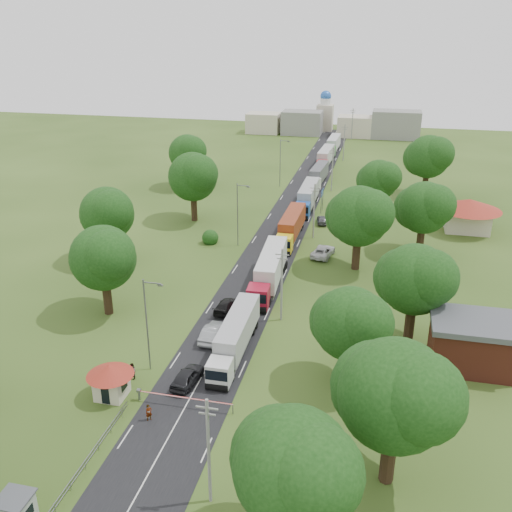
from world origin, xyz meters
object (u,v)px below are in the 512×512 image
(car_lane_front, at_px, (187,377))
(info_sign, at_px, (322,196))
(guard_booth, at_px, (111,377))
(car_lane_mid, at_px, (213,333))
(truck_0, at_px, (235,336))
(pedestrian_near, at_px, (149,413))
(boom_barrier, at_px, (171,397))

(car_lane_front, bearing_deg, info_sign, -89.75)
(guard_booth, distance_m, car_lane_front, 7.23)
(info_sign, xyz_separation_m, car_lane_mid, (-6.20, -48.00, -2.17))
(info_sign, bearing_deg, car_lane_front, -96.26)
(truck_0, relative_size, car_lane_mid, 2.74)
(car_lane_front, relative_size, pedestrian_near, 2.96)
(info_sign, bearing_deg, boom_barrier, -96.24)
(guard_booth, height_order, car_lane_mid, guard_booth)
(info_sign, bearing_deg, truck_0, -93.49)
(pedestrian_near, bearing_deg, truck_0, 25.33)
(guard_booth, bearing_deg, pedestrian_near, -27.79)
(boom_barrier, xyz_separation_m, truck_0, (3.50, 9.88, 1.15))
(boom_barrier, height_order, pedestrian_near, pedestrian_near)
(boom_barrier, distance_m, car_lane_front, 3.47)
(truck_0, xyz_separation_m, car_lane_mid, (-3.14, 2.12, -1.20))
(car_lane_front, height_order, pedestrian_near, car_lane_front)
(info_sign, distance_m, pedestrian_near, 63.00)
(guard_booth, bearing_deg, boom_barrier, 0.01)
(guard_booth, bearing_deg, car_lane_mid, 62.68)
(truck_0, bearing_deg, info_sign, 86.51)
(car_lane_front, bearing_deg, pedestrian_near, 82.72)
(guard_booth, relative_size, pedestrian_near, 2.78)
(car_lane_mid, height_order, pedestrian_near, car_lane_mid)
(car_lane_front, distance_m, car_lane_mid, 8.55)
(boom_barrier, relative_size, car_lane_mid, 1.82)
(car_lane_front, bearing_deg, car_lane_mid, -83.49)
(info_sign, xyz_separation_m, truck_0, (-3.06, -50.12, -0.96))
(pedestrian_near, bearing_deg, info_sign, 38.73)
(guard_booth, distance_m, pedestrian_near, 5.53)
(car_lane_front, height_order, car_lane_mid, car_lane_mid)
(car_lane_mid, bearing_deg, pedestrian_near, 86.87)
(guard_booth, bearing_deg, truck_0, 46.60)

